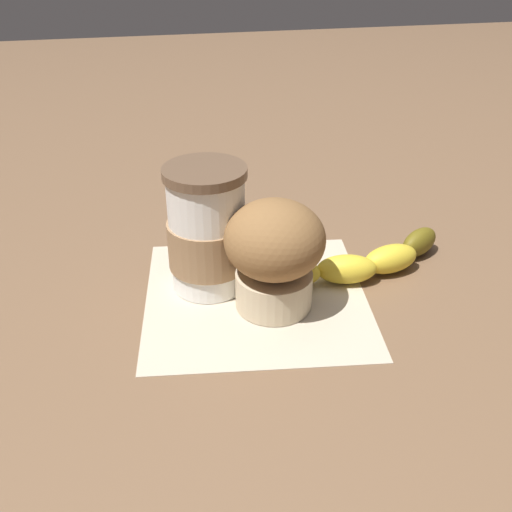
% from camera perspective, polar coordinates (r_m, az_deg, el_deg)
% --- Properties ---
extents(ground_plane, '(3.00, 3.00, 0.00)m').
position_cam_1_polar(ground_plane, '(0.64, -0.00, -3.94)').
color(ground_plane, brown).
extents(paper_napkin, '(0.26, 0.26, 0.00)m').
position_cam_1_polar(paper_napkin, '(0.64, -0.00, -3.89)').
color(paper_napkin, beige).
rests_on(paper_napkin, ground_plane).
extents(coffee_cup, '(0.09, 0.09, 0.14)m').
position_cam_1_polar(coffee_cup, '(0.63, -4.66, 2.23)').
color(coffee_cup, white).
rests_on(coffee_cup, paper_napkin).
extents(muffin, '(0.10, 0.10, 0.12)m').
position_cam_1_polar(muffin, '(0.60, 1.77, 0.45)').
color(muffin, beige).
rests_on(muffin, paper_napkin).
extents(banana, '(0.22, 0.09, 0.03)m').
position_cam_1_polar(banana, '(0.69, 10.34, -0.43)').
color(banana, yellow).
rests_on(banana, paper_napkin).
extents(sugar_packet, '(0.05, 0.06, 0.01)m').
position_cam_1_polar(sugar_packet, '(0.79, -4.17, 3.14)').
color(sugar_packet, pink).
rests_on(sugar_packet, ground_plane).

